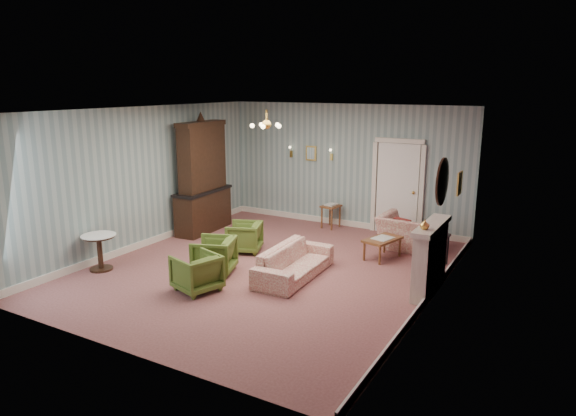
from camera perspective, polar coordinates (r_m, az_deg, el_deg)
The scene contains 27 objects.
floor at distance 9.63m, azimuth -2.23°, elevation -6.73°, with size 7.00×7.00×0.00m, color #935955.
ceiling at distance 9.04m, azimuth -2.40°, elevation 10.79°, with size 7.00×7.00×0.00m, color white.
wall_back at distance 12.29m, azimuth 6.36°, elevation 4.63°, with size 6.00×6.00×0.00m, color gray.
wall_front at distance 6.61m, azimuth -18.56°, elevation -3.70°, with size 6.00×6.00×0.00m, color gray.
wall_left at distance 11.08m, azimuth -15.62°, elevation 3.25°, with size 7.00×7.00×0.00m, color gray.
wall_right at distance 8.09m, azimuth 16.05°, elevation -0.44°, with size 7.00×7.00×0.00m, color gray.
wall_right_floral at distance 8.09m, azimuth 15.95°, elevation -0.43°, with size 7.00×7.00×0.00m, color #BB5D72.
door at distance 11.87m, azimuth 12.01°, elevation 2.29°, with size 1.12×0.12×2.16m, color white, non-canonical shape.
olive_chair_a at distance 8.67m, azimuth -10.05°, elevation -6.83°, with size 0.67×0.63×0.69m, color #506B25.
olive_chair_b at distance 9.42m, azimuth -8.18°, elevation -5.01°, with size 0.70×0.65×0.72m, color #506B25.
olive_chair_c at distance 10.53m, azimuth -4.85°, elevation -3.06°, with size 0.65×0.61×0.67m, color #506B25.
sofa_chintz at distance 9.12m, azimuth 0.71°, elevation -5.42°, with size 1.89×0.55×0.74m, color #A64443.
wingback_chair at distance 10.92m, azimuth 13.05°, elevation -2.01°, with size 1.08×0.70×0.95m, color #A64443.
dresser at distance 11.93m, azimuth -9.47°, elevation 3.73°, with size 0.56×1.61×2.68m, color black, non-canonical shape.
fireplace at distance 8.73m, azimuth 15.43°, elevation -5.33°, with size 0.30×1.40×1.16m, color beige, non-canonical shape.
mantel_vase at distance 8.18m, azimuth 14.87°, elevation -1.78°, with size 0.15×0.15×0.15m, color gold.
oval_mirror at distance 8.40m, azimuth 16.62°, elevation 2.81°, with size 0.04×0.76×0.84m, color white, non-canonical shape.
framed_print at distance 9.74m, azimuth 18.42°, elevation 2.59°, with size 0.04×0.34×0.42m, color gold, non-canonical shape.
coffee_table at distance 10.28m, azimuth 10.38°, elevation -4.39°, with size 0.45×0.81×0.42m, color brown, non-canonical shape.
side_table_black at distance 10.09m, azimuth 16.06°, elevation -4.49°, with size 0.40×0.40×0.61m, color black, non-canonical shape.
pedestal_table at distance 10.07m, azimuth -20.06°, elevation -4.61°, with size 0.62×0.62×0.68m, color black, non-canonical shape.
nesting_table at distance 12.28m, azimuth 4.75°, elevation -0.83°, with size 0.36×0.46×0.60m, color brown, non-canonical shape.
gilt_mirror_back at distance 12.60m, azimuth 2.54°, elevation 6.06°, with size 0.28×0.06×0.36m, color gold, non-canonical shape.
sconce_left at distance 12.84m, azimuth 0.30°, elevation 6.21°, with size 0.16×0.12×0.30m, color gold, non-canonical shape.
sconce_right at distance 12.34m, azimuth 4.78°, elevation 5.87°, with size 0.16×0.12×0.30m, color gold, non-canonical shape.
chandelier at distance 9.06m, azimuth -2.38°, elevation 9.08°, with size 0.56×0.56×0.36m, color gold, non-canonical shape.
burgundy_cushion at distance 10.80m, azimuth 12.57°, elevation -2.12°, with size 0.38×0.10×0.38m, color maroon.
Camera 1 is at (4.78, -7.67, 3.32)m, focal length 32.18 mm.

